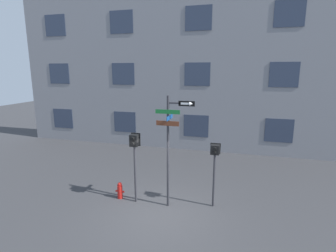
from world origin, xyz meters
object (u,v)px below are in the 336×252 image
(pedestrian_signal_left, at_px, (134,149))
(street_sign_pole, at_px, (170,142))
(pedestrian_signal_right, at_px, (215,158))
(fire_hydrant, at_px, (120,191))

(pedestrian_signal_left, bearing_deg, street_sign_pole, 1.19)
(pedestrian_signal_left, bearing_deg, pedestrian_signal_right, 8.60)
(street_sign_pole, xyz_separation_m, pedestrian_signal_right, (1.55, 0.41, -0.62))
(street_sign_pole, height_order, pedestrian_signal_right, street_sign_pole)
(pedestrian_signal_left, xyz_separation_m, pedestrian_signal_right, (2.91, 0.44, -0.25))
(fire_hydrant, bearing_deg, street_sign_pole, -1.75)
(pedestrian_signal_left, distance_m, fire_hydrant, 1.93)
(pedestrian_signal_left, height_order, fire_hydrant, pedestrian_signal_left)
(fire_hydrant, bearing_deg, pedestrian_signal_left, -7.37)
(street_sign_pole, relative_size, pedestrian_signal_right, 1.72)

